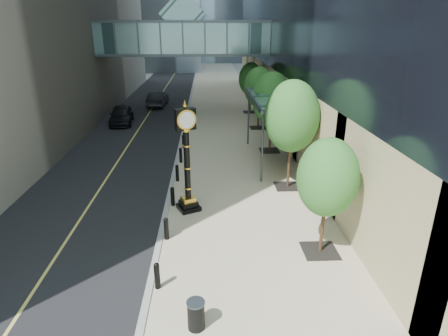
% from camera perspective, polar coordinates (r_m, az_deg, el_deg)
% --- Properties ---
extents(ground, '(320.00, 320.00, 0.00)m').
position_cam_1_polar(ground, '(13.09, 2.03, -20.36)').
color(ground, gray).
rests_on(ground, ground).
extents(road, '(8.00, 180.00, 0.02)m').
position_cam_1_polar(road, '(50.91, -9.61, 10.89)').
color(road, black).
rests_on(road, ground).
extents(sidewalk, '(8.00, 180.00, 0.06)m').
position_cam_1_polar(sidewalk, '(50.57, -0.40, 11.14)').
color(sidewalk, '#B2A789').
rests_on(sidewalk, ground).
extents(curb, '(0.25, 180.00, 0.07)m').
position_cam_1_polar(curb, '(50.58, -5.02, 11.07)').
color(curb, gray).
rests_on(curb, ground).
extents(skywalk, '(17.00, 4.20, 5.80)m').
position_cam_1_polar(skywalk, '(37.87, -6.13, 19.43)').
color(skywalk, slate).
rests_on(skywalk, ground).
extents(entrance_canopy, '(3.00, 8.00, 4.38)m').
position_cam_1_polar(entrance_canopy, '(24.60, 7.80, 10.34)').
color(entrance_canopy, '#383F44').
rests_on(entrance_canopy, ground).
extents(bollard_row, '(0.20, 16.20, 0.90)m').
position_cam_1_polar(bollard_row, '(20.56, -7.45, -2.53)').
color(bollard_row, black).
rests_on(bollard_row, sidewalk).
extents(street_trees, '(2.92, 28.40, 5.99)m').
position_cam_1_polar(street_trees, '(26.48, 7.32, 10.12)').
color(street_trees, black).
rests_on(street_trees, sidewalk).
extents(street_clock, '(1.31, 1.31, 5.30)m').
position_cam_1_polar(street_clock, '(17.90, -5.64, 0.30)').
color(street_clock, black).
rests_on(street_clock, sidewalk).
extents(trash_bin, '(0.68, 0.68, 0.90)m').
position_cam_1_polar(trash_bin, '(12.05, -4.28, -21.51)').
color(trash_bin, black).
rests_on(trash_bin, sidewalk).
extents(pedestrian, '(0.58, 0.41, 1.51)m').
position_cam_1_polar(pedestrian, '(20.12, 13.15, -2.51)').
color(pedestrian, '#A19D94').
rests_on(pedestrian, sidewalk).
extents(car_near, '(2.46, 5.06, 1.66)m').
position_cam_1_polar(car_near, '(36.39, -15.38, 7.84)').
color(car_near, black).
rests_on(car_near, road).
extents(car_far, '(2.05, 5.01, 1.62)m').
position_cam_1_polar(car_far, '(43.75, -10.03, 10.34)').
color(car_far, black).
rests_on(car_far, road).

